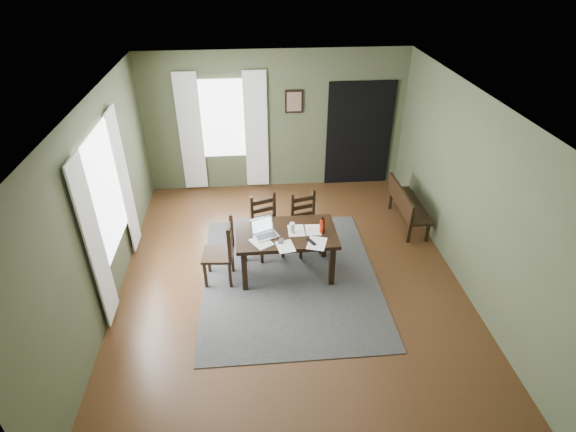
{
  "coord_description": "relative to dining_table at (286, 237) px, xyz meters",
  "views": [
    {
      "loc": [
        -0.49,
        -5.25,
        4.38
      ],
      "look_at": [
        0.0,
        0.3,
        0.9
      ],
      "focal_mm": 28.0,
      "sensor_mm": 36.0,
      "label": 1
    }
  ],
  "objects": [
    {
      "name": "drinking_glass",
      "position": [
        0.08,
        -0.02,
        0.17
      ],
      "size": [
        0.1,
        0.1,
        0.16
      ],
      "primitive_type": "cylinder",
      "rotation": [
        0.0,
        0.0,
        -0.37
      ],
      "color": "silver",
      "rests_on": "dining_table"
    },
    {
      "name": "doorway_back",
      "position": [
        1.69,
        2.85,
        0.4
      ],
      "size": [
        1.3,
        0.03,
        2.1
      ],
      "color": "black",
      "rests_on": "ground"
    },
    {
      "name": "paper_c",
      "position": [
        0.15,
        0.03,
        0.09
      ],
      "size": [
        0.24,
        0.31,
        0.0
      ],
      "primitive_type": "cube",
      "rotation": [
        0.0,
        0.0,
        -0.0
      ],
      "color": "white",
      "rests_on": "dining_table"
    },
    {
      "name": "laptop",
      "position": [
        -0.32,
        -0.03,
        0.15
      ],
      "size": [
        0.42,
        0.38,
        0.24
      ],
      "rotation": [
        0.0,
        0.0,
        0.38
      ],
      "color": "#B7B7BC",
      "rests_on": "dining_table"
    },
    {
      "name": "dining_table",
      "position": [
        0.0,
        0.0,
        0.0
      ],
      "size": [
        1.46,
        0.88,
        0.73
      ],
      "rotation": [
        0.0,
        0.0,
        0.01
      ],
      "color": "black",
      "rests_on": "rug"
    },
    {
      "name": "curtain_back_right",
      "position": [
        -0.34,
        2.82,
        0.55
      ],
      "size": [
        0.44,
        0.03,
        2.3
      ],
      "color": "silver",
      "rests_on": "ground"
    },
    {
      "name": "paper_a",
      "position": [
        -0.37,
        -0.22,
        0.09
      ],
      "size": [
        0.37,
        0.4,
        0.0
      ],
      "primitive_type": "cube",
      "rotation": [
        0.0,
        0.0,
        0.55
      ],
      "color": "white",
      "rests_on": "dining_table"
    },
    {
      "name": "tv_remote",
      "position": [
        0.32,
        -0.29,
        0.1
      ],
      "size": [
        0.13,
        0.19,
        0.02
      ],
      "primitive_type": "cube",
      "rotation": [
        0.0,
        0.0,
        0.46
      ],
      "color": "black",
      "rests_on": "dining_table"
    },
    {
      "name": "curtain_back_left",
      "position": [
        -1.58,
        2.82,
        0.55
      ],
      "size": [
        0.44,
        0.03,
        2.3
      ],
      "color": "silver",
      "rests_on": "ground"
    },
    {
      "name": "framed_picture",
      "position": [
        0.39,
        2.84,
        1.1
      ],
      "size": [
        0.34,
        0.03,
        0.44
      ],
      "color": "black",
      "rests_on": "ground"
    },
    {
      "name": "computer_mouse",
      "position": [
        -0.1,
        -0.24,
        0.11
      ],
      "size": [
        0.08,
        0.12,
        0.03
      ],
      "primitive_type": "cube",
      "rotation": [
        0.0,
        0.0,
        -0.25
      ],
      "color": "#3F3F42",
      "rests_on": "dining_table"
    },
    {
      "name": "ground",
      "position": [
        0.04,
        -0.12,
        -0.65
      ],
      "size": [
        5.0,
        6.0,
        0.01
      ],
      "color": "#492C16"
    },
    {
      "name": "chair_back_right",
      "position": [
        0.36,
        0.58,
        -0.17
      ],
      "size": [
        0.52,
        0.52,
        0.97
      ],
      "rotation": [
        0.0,
        0.0,
        0.26
      ],
      "color": "black",
      "rests_on": "rug"
    },
    {
      "name": "bench",
      "position": [
        2.19,
        1.17,
        -0.22
      ],
      "size": [
        0.41,
        1.28,
        0.72
      ],
      "rotation": [
        0.0,
        0.0,
        1.57
      ],
      "color": "black",
      "rests_on": "ground"
    },
    {
      "name": "rug",
      "position": [
        0.04,
        -0.12,
        -0.64
      ],
      "size": [
        2.6,
        3.2,
        0.01
      ],
      "color": "#373737",
      "rests_on": "ground"
    },
    {
      "name": "room_shell",
      "position": [
        0.04,
        -0.12,
        1.15
      ],
      "size": [
        5.02,
        6.02,
        2.71
      ],
      "color": "#454D32",
      "rests_on": "ground"
    },
    {
      "name": "paper_e",
      "position": [
        -0.05,
        -0.35,
        0.09
      ],
      "size": [
        0.28,
        0.33,
        0.0
      ],
      "primitive_type": "cube",
      "rotation": [
        0.0,
        0.0,
        0.18
      ],
      "color": "white",
      "rests_on": "dining_table"
    },
    {
      "name": "curtain_left_near",
      "position": [
        -2.4,
        -0.74,
        0.55
      ],
      "size": [
        0.03,
        0.48,
        2.3
      ],
      "color": "silver",
      "rests_on": "ground"
    },
    {
      "name": "window_left",
      "position": [
        -2.43,
        0.08,
        0.8
      ],
      "size": [
        0.01,
        1.3,
        1.7
      ],
      "color": "white",
      "rests_on": "ground"
    },
    {
      "name": "paper_b",
      "position": [
        0.4,
        -0.32,
        0.09
      ],
      "size": [
        0.34,
        0.39,
        0.0
      ],
      "primitive_type": "cube",
      "rotation": [
        0.0,
        0.0,
        -0.31
      ],
      "color": "white",
      "rests_on": "dining_table"
    },
    {
      "name": "water_bottle",
      "position": [
        0.51,
        -0.05,
        0.21
      ],
      "size": [
        0.08,
        0.08,
        0.26
      ],
      "rotation": [
        0.0,
        0.0,
        0.03
      ],
      "color": "#A7230C",
      "rests_on": "dining_table"
    },
    {
      "name": "window_back",
      "position": [
        -0.96,
        2.85,
        0.8
      ],
      "size": [
        1.0,
        0.01,
        1.5
      ],
      "color": "white",
      "rests_on": "ground"
    },
    {
      "name": "chair_end",
      "position": [
        -0.95,
        -0.09,
        -0.15
      ],
      "size": [
        0.48,
        0.48,
        1.01
      ],
      "rotation": [
        0.0,
        0.0,
        -1.65
      ],
      "color": "black",
      "rests_on": "rug"
    },
    {
      "name": "curtain_left_far",
      "position": [
        -2.4,
        0.9,
        0.55
      ],
      "size": [
        0.03,
        0.48,
        2.3
      ],
      "color": "silver",
      "rests_on": "ground"
    },
    {
      "name": "paper_d",
      "position": [
        0.39,
        0.02,
        0.09
      ],
      "size": [
        0.23,
        0.3,
        0.0
      ],
      "primitive_type": "cube",
      "rotation": [
        0.0,
        0.0,
        -0.04
      ],
      "color": "white",
      "rests_on": "dining_table"
    },
    {
      "name": "chair_back_left",
      "position": [
        -0.27,
        0.53,
        -0.16
      ],
      "size": [
        0.55,
        0.55,
        0.99
      ],
      "rotation": [
        0.0,
        0.0,
        0.32
      ],
      "color": "black",
      "rests_on": "rug"
    }
  ]
}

